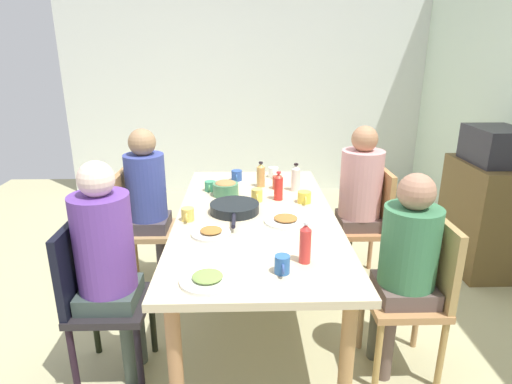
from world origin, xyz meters
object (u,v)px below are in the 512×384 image
object	(u,v)px
cup_0	(210,186)
cup_2	(237,176)
chair_2	(95,293)
plate_1	(208,279)
serving_pan	(235,208)
plate_0	(286,220)
cup_1	(188,214)
cup_6	(257,195)
microwave	(496,146)
cup_3	(277,183)
chair_0	(419,288)
cup_4	(273,172)
person_0	(406,258)
plate_2	(211,232)
chair_1	(368,220)
bottle_0	(261,175)
chair_3	(138,222)
person_2	(107,255)
bottle_2	(278,187)
bottle_1	(305,244)
person_3	(148,195)
dining_table	(256,226)
bowl_0	(226,188)
person_1	(359,192)
bottle_3	(296,178)
side_cabinet	(483,216)
cup_5	(282,265)
cup_7	(304,197)

from	to	relation	value
cup_0	cup_2	bearing A→B (deg)	143.33
chair_2	plate_1	bearing A→B (deg)	63.38
serving_pan	plate_0	bearing A→B (deg)	61.56
cup_1	cup_6	world-z (taller)	cup_6
microwave	cup_3	bearing A→B (deg)	-84.19
chair_0	cup_4	distance (m)	1.53
chair_0	cup_1	world-z (taller)	chair_0
person_0	plate_2	world-z (taller)	person_0
chair_1	bottle_0	world-z (taller)	bottle_0
chair_3	microwave	distance (m)	2.81
chair_3	person_2	bearing A→B (deg)	5.19
bottle_2	bottle_0	bearing A→B (deg)	-159.80
chair_2	bottle_1	xyz separation A→B (m)	(0.15, 1.10, 0.35)
person_3	chair_0	bearing A→B (deg)	59.12
cup_0	bottle_0	bearing A→B (deg)	103.87
cup_0	cup_4	bearing A→B (deg)	124.79
cup_2	plate_0	bearing A→B (deg)	19.44
chair_1	cup_6	distance (m)	0.94
chair_1	person_3	world-z (taller)	person_3
cup_0	person_2	bearing A→B (deg)	-25.15
dining_table	cup_4	bearing A→B (deg)	168.76
bowl_0	serving_pan	xyz separation A→B (m)	(0.34, 0.07, -0.02)
cup_3	person_1	bearing A→B (deg)	88.14
person_0	bottle_3	size ratio (longest dim) A/B	5.65
chair_1	cup_0	world-z (taller)	chair_1
plate_1	person_1	bearing A→B (deg)	141.96
chair_0	plate_2	size ratio (longest dim) A/B	4.01
person_1	cup_4	world-z (taller)	person_1
bottle_3	cup_4	bearing A→B (deg)	-158.28
chair_1	cup_1	distance (m)	1.45
person_0	microwave	size ratio (longest dim) A/B	2.43
bottle_1	bottle_2	size ratio (longest dim) A/B	1.06
cup_0	side_cabinet	distance (m)	2.24
serving_pan	bottle_0	distance (m)	0.57
person_2	bottle_0	xyz separation A→B (m)	(-1.07, 0.84, 0.11)
chair_0	cup_3	bearing A→B (deg)	-145.24
chair_1	cup_4	size ratio (longest dim) A/B	7.78
plate_1	plate_0	bearing A→B (deg)	148.75
cup_1	cup_4	world-z (taller)	cup_4
cup_5	chair_0	bearing A→B (deg)	107.96
cup_5	microwave	bearing A→B (deg)	128.93
person_2	bottle_1	bearing A→B (deg)	81.70
plate_2	bowl_0	world-z (taller)	bowl_0
person_2	cup_4	bearing A→B (deg)	144.28
person_1	cup_2	distance (m)	0.95
person_0	plate_0	world-z (taller)	person_0
chair_0	plate_2	world-z (taller)	chair_0
person_1	serving_pan	bearing A→B (deg)	-63.59
chair_1	chair_2	xyz separation A→B (m)	(0.99, -1.75, 0.00)
cup_7	person_3	bearing A→B (deg)	-104.37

